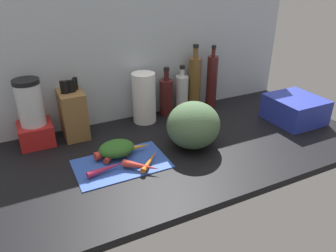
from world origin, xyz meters
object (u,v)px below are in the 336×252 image
Objects in this scene: cutting_board at (121,163)px; carrot_2 at (142,166)px; carrot_1 at (115,150)px; bottle_2 at (194,84)px; carrot_6 at (114,154)px; knife_block at (73,113)px; paper_towel_roll at (144,98)px; bottle_3 at (212,82)px; carrot_3 at (117,154)px; blender_appliance at (33,117)px; bottle_1 at (182,94)px; bottle_0 at (166,97)px; dish_rack at (295,109)px; carrot_4 at (135,148)px; carrot_0 at (108,168)px; carrot_5 at (150,160)px; winter_squash at (193,125)px.

carrot_2 is at bearing -56.11° from cutting_board.
bottle_2 reaches higher than carrot_1.
bottle_2 is (54.29, 28.88, 12.84)cm from carrot_6.
carrot_2 is at bearing -68.27° from knife_block.
carrot_2 is 14.96cm from carrot_6.
paper_towel_roll is 0.73× the size of bottle_3.
carrot_3 is at bearing -86.11° from carrot_1.
blender_appliance is 73.33cm from bottle_1.
bottle_3 is (62.74, 27.16, 12.82)cm from carrot_3.
bottle_3 is at bearing 23.41° from carrot_3.
dish_rack is (54.30, -34.81, -3.86)cm from bottle_0.
cutting_board is 3.07× the size of carrot_6.
carrot_4 is 47.94cm from bottle_1.
carrot_4 is 32.70cm from paper_towel_roll.
dish_rack is (28.52, -32.53, -8.56)cm from bottle_3.
carrot_2 is at bearing -174.60° from dish_rack.
knife_block is 1.08× the size of paper_towel_roll.
bottle_1 is (45.73, 29.11, 8.43)cm from carrot_3.
knife_block is 16.82cm from blender_appliance.
carrot_3 is 0.47× the size of bottle_0.
carrot_1 is 28.70cm from knife_block.
carrot_3 is 8.09cm from carrot_4.
carrot_6 is 30.42cm from knife_block.
carrot_4 is at bearing 175.94° from dish_rack.
bottle_3 is at bearing 27.40° from carrot_0.
carrot_5 is (10.43, -12.68, -0.68)cm from carrot_1.
carrot_1 is 68.79cm from bottle_3.
carrot_2 is 0.43× the size of bottle_3.
dish_rack reaches higher than carrot_5.
carrot_4 is at bearing 36.55° from cutting_board.
knife_block is (-4.56, 35.92, 9.09)cm from carrot_0.
carrot_5 is 0.68× the size of winter_squash.
knife_block is (-10.84, 32.72, 10.71)cm from cutting_board.
winter_squash is 0.78× the size of blender_appliance.
carrot_2 is at bearing -162.93° from winter_squash.
carrot_2 reaches higher than carrot_5.
carrot_2 reaches higher than cutting_board.
carrot_0 reaches higher than cutting_board.
bottle_2 is at bearing 138.18° from dish_rack.
carrot_2 is 59.16cm from bottle_1.
carrot_6 is 35.23cm from winter_squash.
blender_appliance is 0.86× the size of bottle_3.
carrot_2 is at bearing -100.51° from carrot_4.
carrot_5 is 53.90cm from bottle_1.
carrot_5 is at bearing -44.88° from blender_appliance.
winter_squash reaches higher than carrot_1.
carrot_0 is 0.65× the size of bottle_1.
blender_appliance reaches higher than carrot_2.
carrot_0 is 0.48× the size of bottle_3.
bottle_1 reaches higher than carrot_3.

